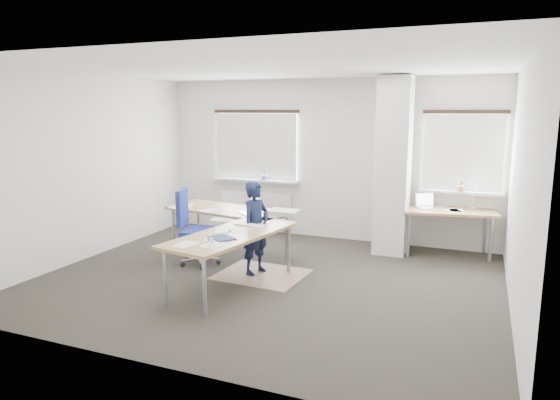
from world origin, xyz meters
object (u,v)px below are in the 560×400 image
at_px(desk_main, 233,222).
at_px(desk_side, 449,212).
at_px(task_chair, 197,244).
at_px(person, 256,228).

height_order(desk_main, desk_side, desk_side).
relative_size(desk_main, task_chair, 2.65).
bearing_deg(task_chair, person, -18.69).
bearing_deg(person, desk_side, -34.59).
bearing_deg(task_chair, desk_main, -17.48).
bearing_deg(desk_main, person, 5.80).
height_order(desk_side, person, person).
height_order(desk_side, task_chair, desk_side).
bearing_deg(desk_main, task_chair, -170.91).
xyz_separation_m(desk_side, task_chair, (-3.41, -1.92, -0.37)).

